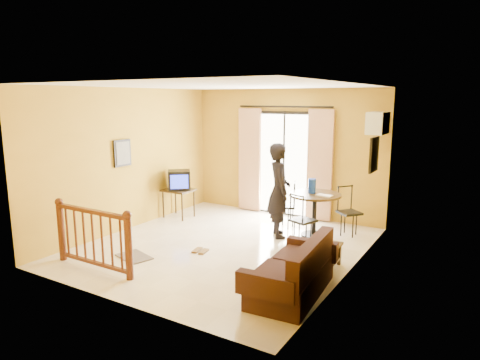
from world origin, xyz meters
The scene contains 19 objects.
ground centered at (0.00, 0.00, 0.00)m, with size 5.00×5.00×0.00m, color beige.
room_shell centered at (0.00, 0.00, 1.70)m, with size 5.00×5.00×5.00m.
balcony_door centered at (0.00, 2.43, 1.19)m, with size 2.25×0.14×2.46m.
tv_table centered at (-1.90, 1.08, 0.55)m, with size 0.63×0.53×0.63m.
television centered at (-1.87, 1.08, 0.84)m, with size 0.63×0.62×0.42m.
picture_left centered at (-2.22, -0.20, 1.55)m, with size 0.05×0.42×0.52m.
dining_table centered at (1.15, 1.39, 0.65)m, with size 0.99×0.99×0.82m.
water_jug centered at (1.07, 1.42, 0.96)m, with size 0.15×0.15×0.28m, color #1132A8.
serving_tray centered at (1.37, 1.29, 0.83)m, with size 0.28×0.18×0.02m, color #F5E2D1.
dining_chairs centered at (1.11, 1.38, 0.00)m, with size 1.80×1.49×0.95m.
air_conditioner centered at (2.09, 1.95, 2.15)m, with size 0.31×0.60×0.40m.
botanical_print centered at (2.22, 1.30, 1.65)m, with size 0.05×0.50×0.60m.
coffee_table centered at (1.85, -0.15, 0.24)m, with size 0.46×0.83×0.37m.
bowl centered at (1.85, -0.02, 0.40)m, with size 0.20×0.20×0.06m, color brown.
sofa centered at (1.85, -1.11, 0.29)m, with size 0.87×1.68×0.78m.
standing_person centered at (0.57, 1.02, 0.89)m, with size 0.65×0.43×1.78m, color black.
stair_balustrade centered at (-1.15, -1.90, 0.56)m, with size 1.63×0.13×1.04m.
doormat centered at (-0.98, -1.23, 0.01)m, with size 0.60×0.40×0.02m, color #60564D.
sandals centered at (-0.20, -0.45, 0.01)m, with size 0.29×0.26×0.03m.
Camera 1 is at (3.98, -6.09, 2.59)m, focal length 32.00 mm.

